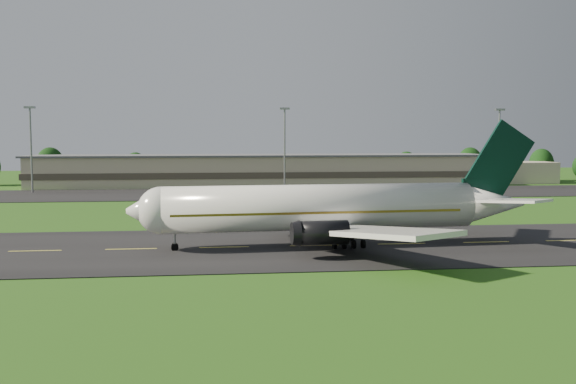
{
  "coord_description": "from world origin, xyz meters",
  "views": [
    {
      "loc": [
        -11.96,
        -76.77,
        13.53
      ],
      "look_at": [
        -2.33,
        8.0,
        6.0
      ],
      "focal_mm": 40.0,
      "sensor_mm": 36.0,
      "label": 1
    }
  ],
  "objects": [
    {
      "name": "ground",
      "position": [
        0.0,
        0.0,
        0.0
      ],
      "size": [
        360.0,
        360.0,
        0.0
      ],
      "primitive_type": "plane",
      "color": "#204A12",
      "rests_on": "ground"
    },
    {
      "name": "taxiway",
      "position": [
        0.0,
        0.0,
        0.05
      ],
      "size": [
        220.0,
        30.0,
        0.1
      ],
      "primitive_type": "cube",
      "color": "black",
      "rests_on": "ground"
    },
    {
      "name": "apron",
      "position": [
        0.0,
        72.0,
        0.05
      ],
      "size": [
        260.0,
        30.0,
        0.1
      ],
      "primitive_type": "cube",
      "color": "black",
      "rests_on": "ground"
    },
    {
      "name": "airliner",
      "position": [
        1.51,
        0.05,
        4.66
      ],
      "size": [
        51.3,
        42.1,
        15.57
      ],
      "rotation": [
        0.0,
        0.0,
        0.06
      ],
      "color": "white",
      "rests_on": "ground"
    },
    {
      "name": "terminal",
      "position": [
        6.4,
        96.18,
        3.99
      ],
      "size": [
        145.0,
        16.0,
        8.4
      ],
      "color": "#C3B495",
      "rests_on": "ground"
    },
    {
      "name": "light_mast_west",
      "position": [
        -55.0,
        80.0,
        12.74
      ],
      "size": [
        2.4,
        1.2,
        20.35
      ],
      "color": "gray",
      "rests_on": "ground"
    },
    {
      "name": "light_mast_centre",
      "position": [
        5.0,
        80.0,
        12.74
      ],
      "size": [
        2.4,
        1.2,
        20.35
      ],
      "color": "gray",
      "rests_on": "ground"
    },
    {
      "name": "light_mast_east",
      "position": [
        60.0,
        80.0,
        12.74
      ],
      "size": [
        2.4,
        1.2,
        20.35
      ],
      "color": "gray",
      "rests_on": "ground"
    },
    {
      "name": "tree_line",
      "position": [
        25.74,
        105.46,
        5.15
      ],
      "size": [
        192.56,
        9.33,
        10.34
      ],
      "color": "black",
      "rests_on": "ground"
    },
    {
      "name": "service_vehicle_a",
      "position": [
        -20.84,
        65.47,
        0.8
      ],
      "size": [
        2.34,
        4.33,
        1.4
      ],
      "primitive_type": "imported",
      "rotation": [
        0.0,
        0.0,
        -0.17
      ],
      "color": "#E6AE0D",
      "rests_on": "apron"
    },
    {
      "name": "service_vehicle_b",
      "position": [
        -17.22,
        70.86,
        0.75
      ],
      "size": [
        3.99,
        1.46,
        1.31
      ],
      "primitive_type": "imported",
      "rotation": [
        0.0,
        0.0,
        1.55
      ],
      "color": "#A40D0A",
      "rests_on": "apron"
    },
    {
      "name": "service_vehicle_c",
      "position": [
        9.07,
        71.36,
        0.69
      ],
      "size": [
        2.4,
        4.44,
        1.18
      ],
      "primitive_type": "imported",
      "rotation": [
        0.0,
        0.0,
        -0.11
      ],
      "color": "white",
      "rests_on": "apron"
    },
    {
      "name": "service_vehicle_d",
      "position": [
        47.4,
        71.08,
        0.82
      ],
      "size": [
        5.22,
        4.54,
        1.44
      ],
      "primitive_type": "imported",
      "rotation": [
        0.0,
        0.0,
        0.95
      ],
      "color": "gold",
      "rests_on": "apron"
    }
  ]
}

